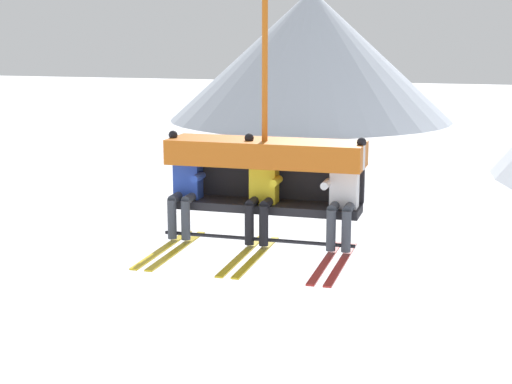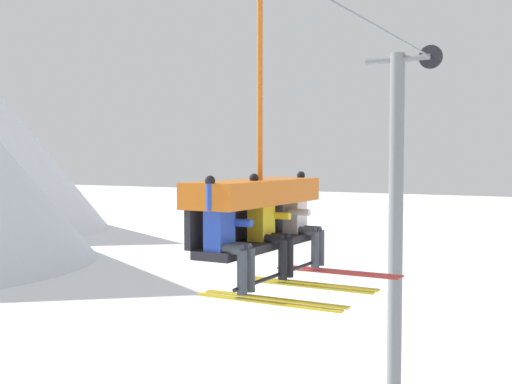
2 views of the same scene
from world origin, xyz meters
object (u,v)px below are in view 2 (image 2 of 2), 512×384
(lift_tower_far, at_px, (396,222))
(skier_blue, at_px, (229,235))
(skier_white, at_px, (303,219))
(skier_yellow, at_px, (270,226))
(chairlift_chair, at_px, (255,201))

(lift_tower_far, relative_size, skier_blue, 5.21)
(skier_blue, bearing_deg, skier_white, 0.00)
(skier_yellow, distance_m, skier_white, 0.98)
(skier_white, bearing_deg, chairlift_chair, 167.68)
(chairlift_chair, xyz_separation_m, skier_white, (0.98, -0.21, -0.30))
(skier_yellow, bearing_deg, skier_blue, 180.00)
(lift_tower_far, bearing_deg, skier_white, -173.01)
(skier_white, bearing_deg, lift_tower_far, 6.99)
(skier_blue, bearing_deg, chairlift_chair, 12.32)
(skier_white, bearing_deg, skier_blue, 180.00)
(lift_tower_far, distance_m, skier_blue, 9.56)
(chairlift_chair, height_order, skier_yellow, chairlift_chair)
(skier_yellow, bearing_deg, lift_tower_far, 6.19)
(skier_blue, height_order, skier_white, same)
(chairlift_chair, distance_m, skier_blue, 1.05)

